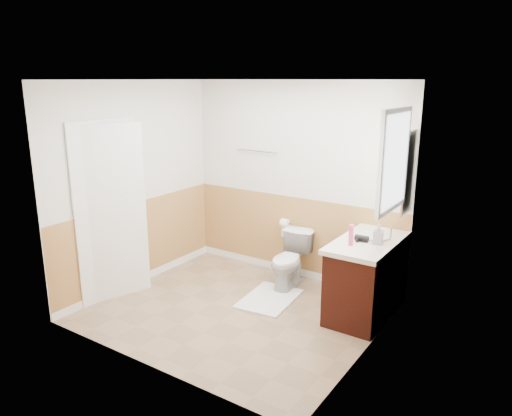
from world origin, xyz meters
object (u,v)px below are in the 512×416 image
Objects in this scene: toilet at (290,260)px; bath_mat at (269,299)px; lotion_bottle at (351,235)px; soap_dispenser at (378,234)px; vanity_cabinet at (366,279)px.

toilet is 0.57m from bath_mat.
lotion_bottle reaches higher than soap_dispenser.
bath_mat is (0.00, -0.46, -0.33)m from toilet.
vanity_cabinet is (1.06, -0.17, 0.06)m from toilet.
toilet is 3.10× the size of lotion_bottle.
lotion_bottle is at bearing -30.01° from toilet.
lotion_bottle is (0.96, 0.03, 0.95)m from bath_mat.
toilet is at bearing 168.76° from soap_dispenser.
toilet is at bearing 155.80° from lotion_bottle.
soap_dispenser is (1.18, -0.23, 0.61)m from toilet.
bath_mat is at bearing -95.81° from toilet.
bath_mat is 1.35m from lotion_bottle.
lotion_bottle is at bearing -138.29° from soap_dispenser.
bath_mat is 1.53m from soap_dispenser.
lotion_bottle is at bearing -111.05° from vanity_cabinet.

